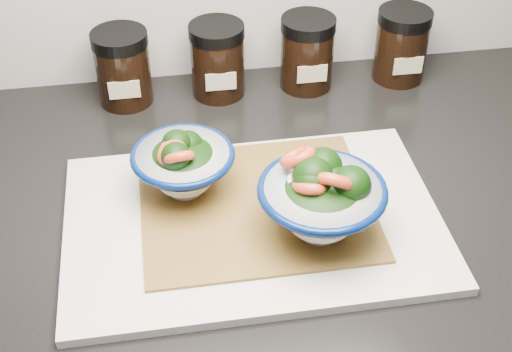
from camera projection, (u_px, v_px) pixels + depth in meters
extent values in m
cube|color=black|center=(268.00, 202.00, 0.93)|extent=(3.50, 0.60, 0.04)
cube|color=silver|center=(253.00, 221.00, 0.86)|extent=(0.45, 0.30, 0.01)
cube|color=olive|center=(256.00, 205.00, 0.87)|extent=(0.28, 0.24, 0.00)
cylinder|color=white|center=(185.00, 186.00, 0.89)|extent=(0.04, 0.04, 0.01)
ellipsoid|color=white|center=(184.00, 178.00, 0.88)|extent=(0.07, 0.07, 0.03)
torus|color=#041849|center=(183.00, 155.00, 0.86)|extent=(0.13, 0.13, 0.01)
torus|color=#041849|center=(183.00, 164.00, 0.87)|extent=(0.11, 0.11, 0.00)
ellipsoid|color=black|center=(183.00, 161.00, 0.86)|extent=(0.09, 0.09, 0.04)
ellipsoid|color=black|center=(174.00, 145.00, 0.87)|extent=(0.03, 0.03, 0.03)
cylinder|color=#477233|center=(175.00, 152.00, 0.88)|extent=(0.01, 0.01, 0.02)
ellipsoid|color=black|center=(176.00, 142.00, 0.86)|extent=(0.03, 0.03, 0.03)
cylinder|color=#477233|center=(177.00, 150.00, 0.86)|extent=(0.01, 0.01, 0.02)
ellipsoid|color=black|center=(188.00, 146.00, 0.87)|extent=(0.04, 0.04, 0.04)
cylinder|color=#477233|center=(188.00, 155.00, 0.88)|extent=(0.01, 0.01, 0.03)
ellipsoid|color=black|center=(176.00, 157.00, 0.84)|extent=(0.04, 0.04, 0.04)
cylinder|color=#477233|center=(176.00, 165.00, 0.84)|extent=(0.01, 0.02, 0.02)
torus|color=#ED462C|center=(179.00, 157.00, 0.83)|extent=(0.04, 0.04, 0.04)
torus|color=#ED462C|center=(175.00, 152.00, 0.84)|extent=(0.05, 0.05, 0.04)
torus|color=#ED462C|center=(172.00, 154.00, 0.84)|extent=(0.05, 0.05, 0.04)
cylinder|color=#CCBC8E|center=(173.00, 142.00, 0.85)|extent=(0.02, 0.02, 0.01)
cylinder|color=#CCBC8E|center=(174.00, 148.00, 0.84)|extent=(0.02, 0.02, 0.01)
cylinder|color=white|center=(320.00, 227.00, 0.83)|extent=(0.05, 0.05, 0.01)
ellipsoid|color=white|center=(320.00, 217.00, 0.82)|extent=(0.08, 0.08, 0.04)
torus|color=#041849|center=(322.00, 190.00, 0.80)|extent=(0.15, 0.15, 0.01)
torus|color=#041849|center=(322.00, 200.00, 0.80)|extent=(0.12, 0.12, 0.00)
ellipsoid|color=black|center=(322.00, 198.00, 0.80)|extent=(0.11, 0.11, 0.05)
ellipsoid|color=black|center=(351.00, 185.00, 0.79)|extent=(0.05, 0.05, 0.04)
cylinder|color=#477233|center=(350.00, 196.00, 0.80)|extent=(0.02, 0.01, 0.03)
ellipsoid|color=black|center=(334.00, 183.00, 0.80)|extent=(0.04, 0.04, 0.04)
cylinder|color=#477233|center=(333.00, 193.00, 0.81)|extent=(0.01, 0.01, 0.03)
ellipsoid|color=black|center=(322.00, 169.00, 0.81)|extent=(0.05, 0.05, 0.05)
cylinder|color=#477233|center=(322.00, 180.00, 0.82)|extent=(0.01, 0.02, 0.03)
ellipsoid|color=black|center=(313.00, 178.00, 0.79)|extent=(0.05, 0.05, 0.05)
cylinder|color=#477233|center=(312.00, 189.00, 0.80)|extent=(0.01, 0.02, 0.03)
ellipsoid|color=black|center=(312.00, 185.00, 0.79)|extent=(0.05, 0.05, 0.05)
cylinder|color=#477233|center=(311.00, 195.00, 0.80)|extent=(0.02, 0.02, 0.03)
torus|color=#ED462C|center=(298.00, 157.00, 0.80)|extent=(0.06, 0.05, 0.04)
torus|color=#ED462C|center=(309.00, 187.00, 0.78)|extent=(0.06, 0.06, 0.04)
torus|color=#ED462C|center=(335.00, 182.00, 0.78)|extent=(0.05, 0.05, 0.05)
cylinder|color=#CCBC8E|center=(297.00, 179.00, 0.80)|extent=(0.02, 0.02, 0.02)
cylinder|color=#CCBC8E|center=(306.00, 186.00, 0.79)|extent=(0.02, 0.02, 0.01)
cylinder|color=black|center=(124.00, 73.00, 1.05)|extent=(0.08, 0.08, 0.09)
cylinder|color=black|center=(119.00, 39.00, 1.01)|extent=(0.08, 0.08, 0.02)
cube|color=#C6B793|center=(124.00, 90.00, 1.02)|extent=(0.04, 0.00, 0.03)
cylinder|color=black|center=(218.00, 65.00, 1.06)|extent=(0.08, 0.08, 0.09)
cylinder|color=black|center=(216.00, 31.00, 1.03)|extent=(0.08, 0.08, 0.02)
cube|color=#C6B793|center=(221.00, 82.00, 1.04)|extent=(0.04, 0.00, 0.03)
cylinder|color=black|center=(307.00, 58.00, 1.08)|extent=(0.08, 0.08, 0.09)
cylinder|color=black|center=(309.00, 24.00, 1.04)|extent=(0.08, 0.08, 0.02)
cube|color=#C6B793|center=(312.00, 74.00, 1.05)|extent=(0.04, 0.00, 0.03)
cylinder|color=black|center=(401.00, 50.00, 1.10)|extent=(0.08, 0.08, 0.09)
cylinder|color=black|center=(405.00, 17.00, 1.06)|extent=(0.08, 0.08, 0.02)
cube|color=#C6B793|center=(408.00, 66.00, 1.07)|extent=(0.05, 0.00, 0.03)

